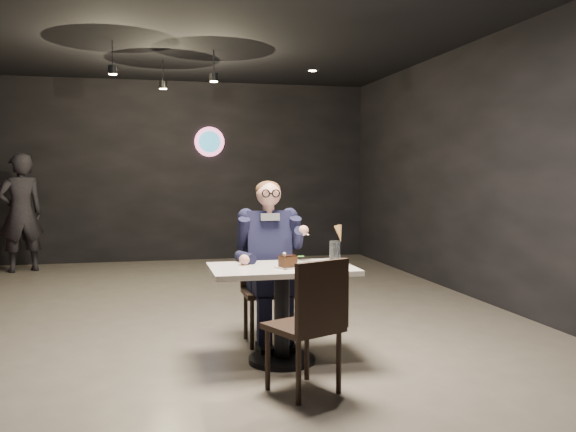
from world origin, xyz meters
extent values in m
plane|color=slate|center=(0.00, 0.00, 0.00)|extent=(9.00, 9.00, 0.00)
cube|color=black|center=(0.00, 2.00, 2.88)|extent=(1.40, 1.20, 0.36)
cube|color=silver|center=(0.77, -1.36, 0.38)|extent=(1.10, 0.70, 0.75)
cube|color=black|center=(0.77, -0.81, 0.46)|extent=(0.42, 0.46, 0.92)
cube|color=black|center=(0.77, -2.02, 0.46)|extent=(0.57, 0.59, 0.92)
cube|color=black|center=(0.77, -0.81, 0.72)|extent=(0.60, 0.80, 1.44)
cylinder|color=white|center=(0.81, -1.41, 0.76)|extent=(0.22, 0.22, 0.01)
cube|color=black|center=(0.80, -1.46, 0.80)|extent=(0.14, 0.13, 0.08)
ellipsoid|color=#327F29|center=(0.89, -1.48, 0.84)|extent=(0.05, 0.04, 0.01)
cylinder|color=silver|center=(1.19, -1.40, 0.85)|extent=(0.09, 0.09, 0.19)
cone|color=tan|center=(1.23, -1.38, 1.00)|extent=(0.08, 0.08, 0.13)
imported|color=black|center=(-2.07, 3.79, 0.88)|extent=(0.76, 0.65, 1.76)
camera|label=1|loc=(-0.22, -5.90, 1.47)|focal=38.00mm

